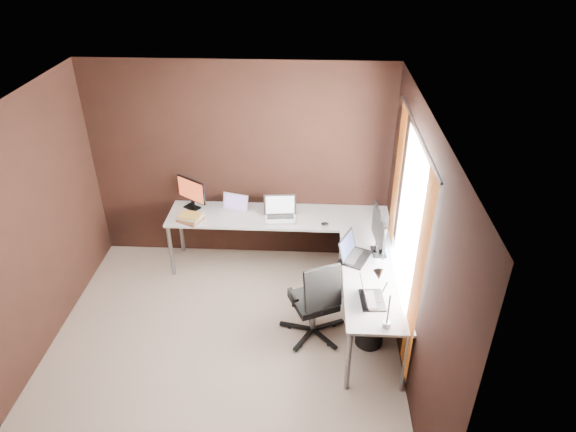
# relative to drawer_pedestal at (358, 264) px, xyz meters

# --- Properties ---
(room) EXTENTS (3.60, 3.60, 2.50)m
(room) POSITION_rel_drawer_pedestal_xyz_m (-1.09, -1.08, 0.98)
(room) COLOR tan
(room) RESTS_ON ground
(desk) EXTENTS (2.65, 2.25, 0.73)m
(desk) POSITION_rel_drawer_pedestal_xyz_m (-0.59, -0.11, 0.38)
(desk) COLOR white
(desk) RESTS_ON ground
(drawer_pedestal) EXTENTS (0.42, 0.50, 0.60)m
(drawer_pedestal) POSITION_rel_drawer_pedestal_xyz_m (0.00, 0.00, 0.00)
(drawer_pedestal) COLOR white
(drawer_pedestal) RESTS_ON ground
(monitor_left) EXTENTS (0.38, 0.27, 0.39)m
(monitor_left) POSITION_rel_drawer_pedestal_xyz_m (-2.02, 0.49, 0.65)
(monitor_left) COLOR black
(monitor_left) RESTS_ON desk
(monitor_right) EXTENTS (0.16, 0.58, 0.47)m
(monitor_right) POSITION_rel_drawer_pedestal_xyz_m (0.15, -0.36, 0.70)
(monitor_right) COLOR black
(monitor_right) RESTS_ON desk
(laptop_white) EXTENTS (0.37, 0.31, 0.22)m
(laptop_white) POSITION_rel_drawer_pedestal_xyz_m (-1.50, 0.40, 0.48)
(laptop_white) COLOR white
(laptop_white) RESTS_ON desk
(laptop_silver) EXTENTS (0.41, 0.31, 0.25)m
(laptop_silver) POSITION_rel_drawer_pedestal_xyz_m (-0.93, 0.32, 0.48)
(laptop_silver) COLOR silver
(laptop_silver) RESTS_ON desk
(laptop_black_big) EXTENTS (0.40, 0.45, 0.25)m
(laptop_black_big) POSITION_rel_drawer_pedestal_xyz_m (-0.12, -0.46, 0.48)
(laptop_black_big) COLOR black
(laptop_black_big) RESTS_ON desk
(laptop_black_small) EXTENTS (0.24, 0.33, 0.21)m
(laptop_black_small) POSITION_rel_drawer_pedestal_xyz_m (-0.00, -1.16, 0.48)
(laptop_black_small) COLOR black
(laptop_black_small) RESTS_ON desk
(book_stack) EXTENTS (0.33, 0.31, 0.09)m
(book_stack) POSITION_rel_drawer_pedestal_xyz_m (-1.98, 0.17, 0.47)
(book_stack) COLOR #90604D
(book_stack) RESTS_ON desk
(mouse_left) EXTENTS (0.10, 0.08, 0.03)m
(mouse_left) POSITION_rel_drawer_pedestal_xyz_m (-1.89, 0.19, 0.45)
(mouse_left) COLOR black
(mouse_left) RESTS_ON desk
(mouse_corner) EXTENTS (0.10, 0.08, 0.03)m
(mouse_corner) POSITION_rel_drawer_pedestal_xyz_m (-0.40, 0.16, 0.45)
(mouse_corner) COLOR black
(mouse_corner) RESTS_ON desk
(desk_lamp) EXTENTS (0.18, 0.21, 0.55)m
(desk_lamp) POSITION_rel_drawer_pedestal_xyz_m (0.06, -1.44, 0.78)
(desk_lamp) COLOR slate
(desk_lamp) RESTS_ON desk
(office_chair) EXTENTS (0.55, 0.58, 0.97)m
(office_chair) POSITION_rel_drawer_pedestal_xyz_m (-0.50, -0.86, -0.02)
(office_chair) COLOR black
(office_chair) RESTS_ON ground
(wastebasket) EXTENTS (0.36, 0.36, 0.33)m
(wastebasket) POSITION_rel_drawer_pedestal_xyz_m (0.07, -0.95, -0.14)
(wastebasket) COLOR black
(wastebasket) RESTS_ON ground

